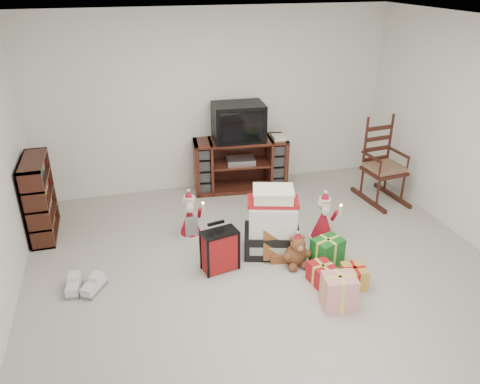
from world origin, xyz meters
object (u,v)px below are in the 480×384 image
Objects in this scene: bookshelf at (40,199)px; teddy_bear at (296,252)px; tv_stand at (240,164)px; santa_figurine at (323,221)px; sneaker_pair at (84,286)px; crt_television at (238,122)px; gift_cluster at (334,272)px; gift_pile at (272,226)px; rocking_chair at (381,171)px; red_suitcase at (220,251)px; mrs_claus_figurine at (190,219)px.

bookshelf is 2.64× the size of teddy_bear.
santa_figurine is (0.55, -1.64, -0.14)m from tv_stand.
teddy_bear is 0.88× the size of sneaker_pair.
santa_figurine is 0.86× the size of crt_television.
bookshelf is 3.49m from gift_cluster.
teddy_bear is at bearing -45.46° from gift_pile.
sneaker_pair is at bearing -170.40° from rocking_chair.
red_suitcase is 0.59× the size of gift_cluster.
bookshelf reaches higher than tv_stand.
rocking_chair is at bearing 11.55° from red_suitcase.
red_suitcase is at bearing -107.14° from crt_television.
tv_stand reaches higher than sneaker_pair.
tv_stand is 1.48m from mrs_claus_figurine.
crt_television is (-0.08, 2.06, 0.85)m from teddy_bear.
santa_figurine reaches higher than red_suitcase.
santa_figurine is at bearing -64.96° from tv_stand.
bookshelf reaches higher than santa_figurine.
gift_pile is at bearing -36.00° from mrs_claus_figurine.
tv_stand reaches higher than mrs_claus_figurine.
gift_pile is 0.87m from gift_cluster.
rocking_chair reaches higher than teddy_bear.
mrs_claus_figurine reaches higher than teddy_bear.
tv_stand reaches higher than gift_cluster.
teddy_bear is at bearing -42.83° from mrs_claus_figurine.
rocking_chair is 2.24m from gift_cluster.
tv_stand is 1.14× the size of rocking_chair.
bookshelf is 2.73m from crt_television.
red_suitcase is 0.87× the size of santa_figurine.
sneaker_pair is at bearing -158.21° from gift_pile.
gift_pile is at bearing 119.02° from gift_cluster.
sneaker_pair is 2.53m from gift_cluster.
crt_television reaches higher than rocking_chair.
gift_cluster is 1.27× the size of crt_television.
red_suitcase is 1.42m from sneaker_pair.
mrs_claus_figurine is at bearing 132.71° from gift_cluster.
bookshelf is at bearing 151.74° from teddy_bear.
teddy_bear is at bearing 12.86° from sneaker_pair.
tv_stand is 3.71× the size of teddy_bear.
tv_stand is at bearing 58.09° from sneaker_pair.
rocking_chair is at bearing -20.71° from crt_television.
gift_pile is 0.83× the size of gift_cluster.
gift_pile is (-1.90, -0.91, -0.07)m from rocking_chair.
gift_cluster is at bearing -107.11° from santa_figurine.
teddy_bear is at bearing -28.26° from bookshelf.
teddy_bear is 2.23m from sneaker_pair.
tv_stand is 2.70m from bookshelf.
tv_stand reaches higher than teddy_bear.
santa_figurine is at bearing 24.75° from gift_pile.
gift_pile reaches higher than sneaker_pair.
crt_television is at bearing 13.25° from bookshelf.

